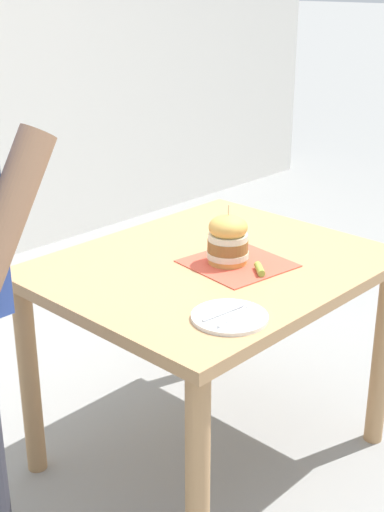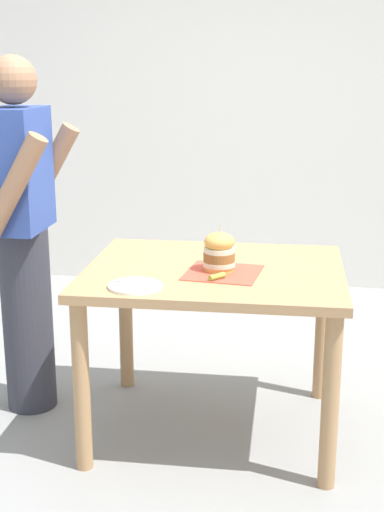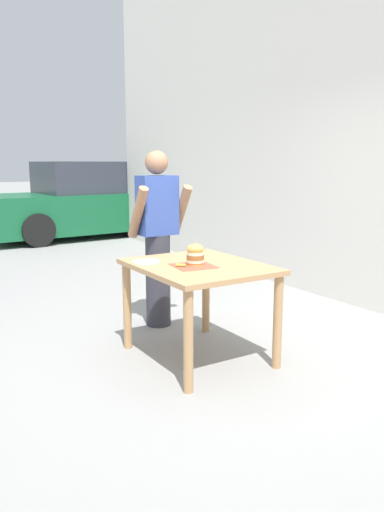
{
  "view_description": "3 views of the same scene",
  "coord_description": "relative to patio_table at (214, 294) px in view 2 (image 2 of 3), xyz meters",
  "views": [
    {
      "loc": [
        -1.49,
        1.67,
        1.69
      ],
      "look_at": [
        0.0,
        0.1,
        0.83
      ],
      "focal_mm": 50.0,
      "sensor_mm": 36.0,
      "label": 1
    },
    {
      "loc": [
        -2.99,
        -0.31,
        1.66
      ],
      "look_at": [
        0.0,
        0.1,
        0.83
      ],
      "focal_mm": 50.0,
      "sensor_mm": 36.0,
      "label": 2
    },
    {
      "loc": [
        -2.09,
        -3.28,
        1.58
      ],
      "look_at": [
        0.0,
        0.1,
        0.83
      ],
      "focal_mm": 35.0,
      "sensor_mm": 36.0,
      "label": 3
    }
  ],
  "objects": [
    {
      "name": "ground_plane",
      "position": [
        0.0,
        0.0,
        -0.66
      ],
      "size": [
        80.0,
        80.0,
        0.0
      ],
      "primitive_type": "plane",
      "color": "gray"
    },
    {
      "name": "patio_table",
      "position": [
        0.0,
        0.0,
        0.0
      ],
      "size": [
        0.93,
        1.12,
        0.78
      ],
      "color": "tan",
      "rests_on": "ground"
    },
    {
      "name": "serving_paper",
      "position": [
        -0.08,
        -0.04,
        0.12
      ],
      "size": [
        0.34,
        0.34,
        0.0
      ],
      "primitive_type": "cube",
      "rotation": [
        0.0,
        0.0,
        -0.13
      ],
      "color": "#D64C38",
      "rests_on": "patio_table"
    },
    {
      "name": "sandwich",
      "position": [
        -0.05,
        -0.02,
        0.21
      ],
      "size": [
        0.14,
        0.14,
        0.2
      ],
      "color": "gold",
      "rests_on": "serving_paper"
    },
    {
      "name": "pickle_spear",
      "position": [
        -0.18,
        -0.03,
        0.14
      ],
      "size": [
        0.07,
        0.07,
        0.02
      ],
      "primitive_type": "cylinder",
      "rotation": [
        0.0,
        1.57,
        2.42
      ],
      "color": "#8EA83D",
      "rests_on": "serving_paper"
    },
    {
      "name": "side_plate_with_forks",
      "position": [
        -0.32,
        0.29,
        0.13
      ],
      "size": [
        0.22,
        0.22,
        0.02
      ],
      "color": "white",
      "rests_on": "patio_table"
    },
    {
      "name": "diner_across_table",
      "position": [
        0.12,
        0.92,
        0.22
      ],
      "size": [
        0.55,
        0.35,
        1.69
      ],
      "color": "#33333D",
      "rests_on": "ground"
    }
  ]
}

